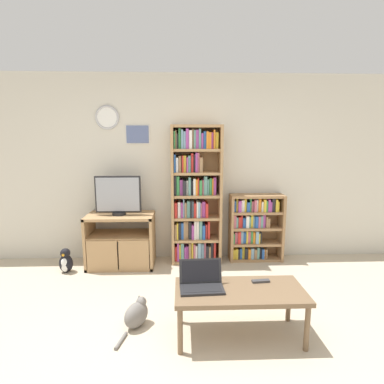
# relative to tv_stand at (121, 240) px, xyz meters

# --- Properties ---
(ground_plane) EXTENTS (18.00, 18.00, 0.00)m
(ground_plane) POSITION_rel_tv_stand_xyz_m (0.84, -1.93, -0.36)
(ground_plane) COLOR #BCAD93
(wall_back) EXTENTS (6.98, 0.09, 2.60)m
(wall_back) POSITION_rel_tv_stand_xyz_m (0.84, 0.32, 0.94)
(wall_back) COLOR beige
(wall_back) RESTS_ON ground_plane
(tv_stand) EXTENTS (0.89, 0.51, 0.72)m
(tv_stand) POSITION_rel_tv_stand_xyz_m (0.00, 0.00, 0.00)
(tv_stand) COLOR tan
(tv_stand) RESTS_ON ground_plane
(television) EXTENTS (0.60, 0.18, 0.52)m
(television) POSITION_rel_tv_stand_xyz_m (-0.01, -0.00, 0.62)
(television) COLOR black
(television) RESTS_ON tv_stand
(bookshelf_tall) EXTENTS (0.69, 0.31, 1.90)m
(bookshelf_tall) POSITION_rel_tv_stand_xyz_m (1.01, 0.14, 0.57)
(bookshelf_tall) COLOR tan
(bookshelf_tall) RESTS_ON ground_plane
(bookshelf_short) EXTENTS (0.75, 0.27, 0.95)m
(bookshelf_short) POSITION_rel_tv_stand_xyz_m (1.85, 0.16, 0.12)
(bookshelf_short) COLOR #9E754C
(bookshelf_short) RESTS_ON ground_plane
(coffee_table) EXTENTS (1.11, 0.50, 0.44)m
(coffee_table) POSITION_rel_tv_stand_xyz_m (1.32, -1.56, 0.03)
(coffee_table) COLOR brown
(coffee_table) RESTS_ON ground_plane
(laptop) EXTENTS (0.38, 0.27, 0.23)m
(laptop) POSITION_rel_tv_stand_xyz_m (0.99, -1.52, 0.14)
(laptop) COLOR #232326
(laptop) RESTS_ON coffee_table
(remote_near_laptop) EXTENTS (0.16, 0.06, 0.02)m
(remote_near_laptop) POSITION_rel_tv_stand_xyz_m (1.53, -1.44, 0.09)
(remote_near_laptop) COLOR #38383A
(remote_near_laptop) RESTS_ON coffee_table
(cat) EXTENTS (0.28, 0.48, 0.27)m
(cat) POSITION_rel_tv_stand_xyz_m (0.41, -1.39, -0.24)
(cat) COLOR slate
(cat) RESTS_ON ground_plane
(penguin_figurine) EXTENTS (0.17, 0.16, 0.32)m
(penguin_figurine) POSITION_rel_tv_stand_xyz_m (-0.68, -0.20, -0.21)
(penguin_figurine) COLOR black
(penguin_figurine) RESTS_ON ground_plane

